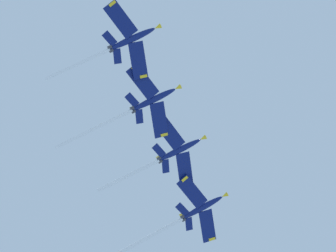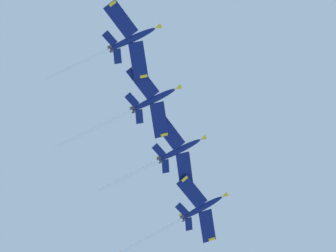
# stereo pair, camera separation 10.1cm
# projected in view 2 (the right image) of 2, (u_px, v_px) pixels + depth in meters

# --- Properties ---
(jet_far_left) EXTENTS (23.91, 23.80, 10.78)m
(jet_far_left) POSITION_uv_depth(u_px,v_px,m) (188.00, 215.00, 167.23)
(jet_far_left) COLOR navy
(jet_inner_left) EXTENTS (22.76, 23.08, 10.58)m
(jet_inner_left) POSITION_uv_depth(u_px,v_px,m) (167.00, 156.00, 163.26)
(jet_inner_left) COLOR navy
(jet_centre) EXTENTS (25.18, 25.39, 11.46)m
(jet_centre) POSITION_uv_depth(u_px,v_px,m) (139.00, 107.00, 158.14)
(jet_centre) COLOR navy
(jet_inner_right) EXTENTS (22.48, 22.67, 9.70)m
(jet_inner_right) POSITION_uv_depth(u_px,v_px,m) (122.00, 43.00, 152.90)
(jet_inner_right) COLOR navy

